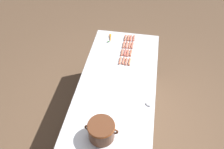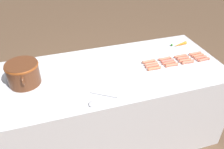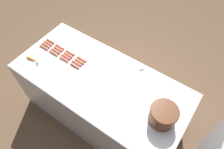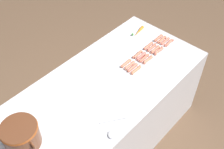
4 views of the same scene
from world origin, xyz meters
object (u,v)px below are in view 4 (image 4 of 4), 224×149
(hot_dog_4, at_px, (165,41))
(hot_dog_13, at_px, (148,46))
(serving_spoon, at_px, (112,130))
(carrot, at_px, (139,31))
(hot_dog_5, at_px, (155,49))
(hot_dog_9, at_px, (152,47))
(hot_dog_1, at_px, (159,51))
(hot_dog_10, at_px, (141,56))
(hot_dog_15, at_px, (126,63))
(hot_dog_14, at_px, (138,54))
(hot_dog_11, at_px, (130,65))
(hot_dog_2, at_px, (148,60))
(hot_dog_0, at_px, (169,43))
(hot_dog_7, at_px, (133,68))
(hot_dog_3, at_px, (136,70))
(hot_dog_8, at_px, (162,40))
(hot_dog_12, at_px, (158,38))
(hot_dog_6, at_px, (144,58))

(hot_dog_4, bearing_deg, hot_dog_13, 64.98)
(serving_spoon, bearing_deg, carrot, -60.75)
(hot_dog_5, bearing_deg, serving_spoon, 107.50)
(hot_dog_9, bearing_deg, hot_dog_1, -175.79)
(hot_dog_9, distance_m, hot_dog_10, 0.16)
(hot_dog_9, bearing_deg, hot_dog_10, 90.64)
(hot_dog_10, relative_size, hot_dog_15, 1.00)
(serving_spoon, bearing_deg, hot_dog_4, -74.95)
(hot_dog_10, bearing_deg, hot_dog_1, -114.08)
(hot_dog_10, xyz_separation_m, hot_dog_14, (0.04, 0.00, 0.00))
(hot_dog_10, bearing_deg, hot_dog_9, -89.36)
(hot_dog_14, bearing_deg, hot_dog_11, 103.96)
(hot_dog_2, relative_size, serving_spoon, 0.56)
(hot_dog_14, bearing_deg, hot_dog_2, -176.22)
(hot_dog_11, xyz_separation_m, hot_dog_15, (0.04, 0.00, 0.00))
(hot_dog_13, bearing_deg, hot_dog_5, -178.85)
(hot_dog_0, xyz_separation_m, hot_dog_2, (0.01, 0.33, 0.00))
(hot_dog_11, bearing_deg, hot_dog_9, -89.70)
(hot_dog_7, distance_m, hot_dog_10, 0.18)
(hot_dog_2, distance_m, serving_spoon, 0.82)
(hot_dog_5, bearing_deg, hot_dog_4, -89.36)
(hot_dog_9, bearing_deg, hot_dog_3, 103.37)
(hot_dog_1, bearing_deg, carrot, -17.59)
(hot_dog_15, bearing_deg, hot_dog_9, -96.98)
(hot_dog_3, relative_size, hot_dog_9, 1.00)
(hot_dog_8, bearing_deg, hot_dog_10, 89.97)
(carrot, bearing_deg, hot_dog_2, 140.36)
(hot_dog_14, distance_m, serving_spoon, 0.86)
(hot_dog_8, bearing_deg, hot_dog_0, -174.40)
(hot_dog_12, relative_size, carrot, 0.76)
(hot_dog_0, height_order, hot_dog_14, same)
(hot_dog_6, height_order, hot_dog_10, same)
(hot_dog_6, height_order, hot_dog_13, same)
(hot_dog_3, relative_size, hot_dog_10, 1.00)
(hot_dog_8, height_order, hot_dog_9, same)
(hot_dog_13, bearing_deg, carrot, -27.92)
(hot_dog_1, xyz_separation_m, hot_dog_3, (-0.00, 0.34, 0.00))
(carrot, bearing_deg, hot_dog_1, 162.41)
(hot_dog_0, distance_m, hot_dog_5, 0.18)
(hot_dog_1, distance_m, hot_dog_14, 0.21)
(hot_dog_6, xyz_separation_m, serving_spoon, (-0.30, 0.77, -0.01))
(carrot, bearing_deg, serving_spoon, 119.25)
(hot_dog_14, xyz_separation_m, carrot, (0.21, -0.28, 0.00))
(hot_dog_4, bearing_deg, hot_dog_8, 5.85)
(hot_dog_5, distance_m, carrot, 0.31)
(hot_dog_5, xyz_separation_m, hot_dog_6, (0.01, 0.17, 0.00))
(hot_dog_0, relative_size, hot_dog_5, 1.00)
(hot_dog_12, distance_m, hot_dog_14, 0.33)
(hot_dog_1, relative_size, hot_dog_4, 1.00)
(hot_dog_4, bearing_deg, hot_dog_7, 89.83)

